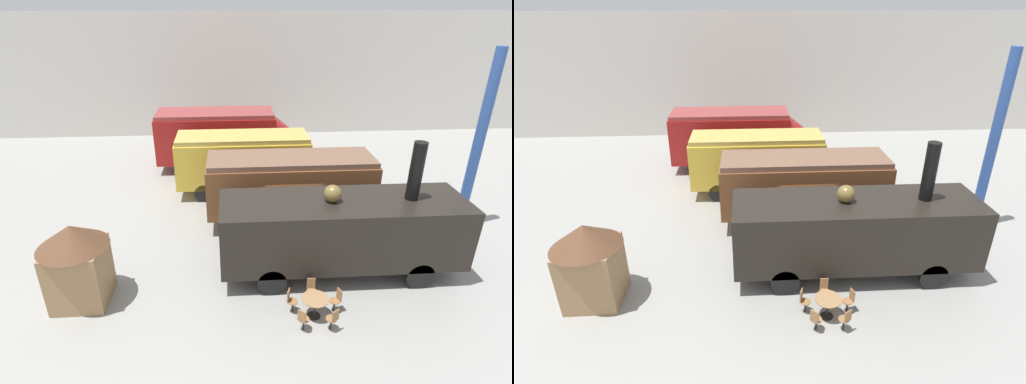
% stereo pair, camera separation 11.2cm
% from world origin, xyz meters
% --- Properties ---
extents(ground_plane, '(80.00, 80.00, 0.00)m').
position_xyz_m(ground_plane, '(0.00, 0.00, 0.00)').
color(ground_plane, gray).
extents(backdrop_wall, '(44.00, 0.15, 9.00)m').
position_xyz_m(backdrop_wall, '(0.00, 15.45, 4.50)').
color(backdrop_wall, silver).
rests_on(backdrop_wall, ground_plane).
extents(streamlined_locomotive, '(8.76, 2.78, 3.58)m').
position_xyz_m(streamlined_locomotive, '(-2.86, 8.38, 2.06)').
color(streamlined_locomotive, maroon).
rests_on(streamlined_locomotive, ground_plane).
extents(passenger_coach_vintage, '(7.00, 2.44, 3.27)m').
position_xyz_m(passenger_coach_vintage, '(-2.03, 4.52, 1.92)').
color(passenger_coach_vintage, gold).
rests_on(passenger_coach_vintage, ground_plane).
extents(passenger_coach_wooden, '(7.59, 2.49, 3.30)m').
position_xyz_m(passenger_coach_wooden, '(0.01, 1.00, 1.99)').
color(passenger_coach_wooden, brown).
rests_on(passenger_coach_wooden, ground_plane).
extents(steam_locomotive, '(9.02, 2.68, 5.20)m').
position_xyz_m(steam_locomotive, '(1.39, -3.00, 1.88)').
color(steam_locomotive, black).
rests_on(steam_locomotive, ground_plane).
extents(cafe_table_near, '(0.89, 0.89, 0.75)m').
position_xyz_m(cafe_table_near, '(-0.04, -5.46, 0.60)').
color(cafe_table_near, black).
rests_on(cafe_table_near, ground_plane).
extents(cafe_chair_0, '(0.40, 0.40, 0.87)m').
position_xyz_m(cafe_chair_0, '(0.41, -6.15, 0.51)').
color(cafe_chair_0, black).
rests_on(cafe_chair_0, ground_plane).
extents(cafe_chair_1, '(0.38, 0.36, 0.87)m').
position_xyz_m(cafe_chair_1, '(0.75, -5.25, 0.51)').
color(cafe_chair_1, black).
rests_on(cafe_chair_1, ground_plane).
extents(cafe_chair_2, '(0.36, 0.36, 0.87)m').
position_xyz_m(cafe_chair_2, '(-0.00, -4.65, 0.51)').
color(cafe_chair_2, black).
rests_on(cafe_chair_2, ground_plane).
extents(cafe_chair_3, '(0.39, 0.38, 0.87)m').
position_xyz_m(cafe_chair_3, '(-0.81, -5.17, 0.51)').
color(cafe_chair_3, black).
rests_on(cafe_chair_3, ground_plane).
extents(cafe_chair_4, '(0.40, 0.41, 0.87)m').
position_xyz_m(cafe_chair_4, '(-0.55, -6.10, 0.51)').
color(cafe_chair_4, black).
rests_on(cafe_chair_4, ground_plane).
extents(visitor_person, '(0.34, 0.34, 1.57)m').
position_xyz_m(visitor_person, '(-0.58, -1.06, 0.84)').
color(visitor_person, '#262633').
rests_on(visitor_person, ground_plane).
extents(ticket_kiosk, '(2.34, 2.34, 3.00)m').
position_xyz_m(ticket_kiosk, '(-7.97, -4.07, 1.67)').
color(ticket_kiosk, '#99754C').
rests_on(ticket_kiosk, ground_plane).
extents(support_pillar, '(0.44, 0.44, 8.00)m').
position_xyz_m(support_pillar, '(7.97, 0.07, 4.00)').
color(support_pillar, '#2D519E').
rests_on(support_pillar, ground_plane).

